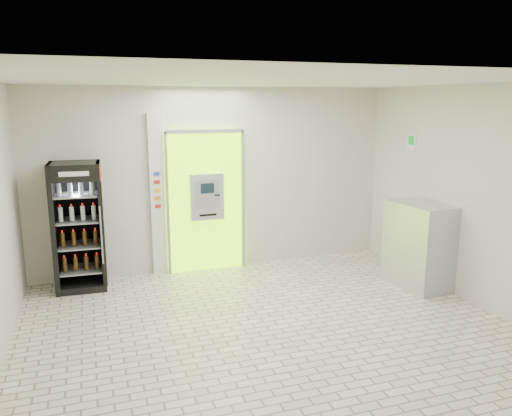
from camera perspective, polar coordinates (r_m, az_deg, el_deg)
name	(u,v)px	position (r m, az deg, el deg)	size (l,w,h in m)	color
ground	(266,326)	(6.43, 1.20, -13.34)	(6.00, 6.00, 0.00)	beige
room_shell	(267,181)	(5.88, 1.28, 3.08)	(6.00, 6.00, 6.00)	beige
atm_assembly	(206,200)	(8.23, -5.79, 0.87)	(1.30, 0.24, 2.33)	#8FEA03
pillar	(157,195)	(8.11, -11.24, 1.45)	(0.22, 0.11, 2.60)	silver
beverage_cooler	(79,229)	(7.87, -19.60, -2.23)	(0.74, 0.69, 1.90)	black
steel_cabinet	(420,245)	(7.93, 18.19, -4.06)	(0.75, 1.03, 1.28)	#B2B4BA
exit_sign	(412,142)	(8.50, 17.35, 7.21)	(0.02, 0.22, 0.26)	white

